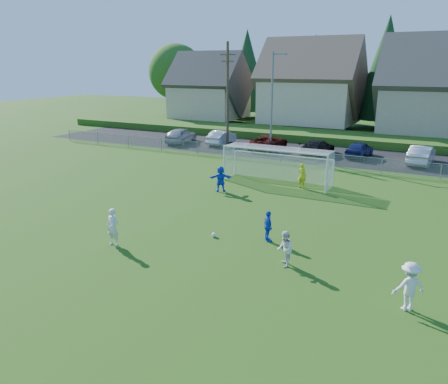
{
  "coord_description": "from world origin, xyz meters",
  "views": [
    {
      "loc": [
        10.23,
        -11.65,
        7.88
      ],
      "look_at": [
        0.0,
        8.0,
        1.4
      ],
      "focal_mm": 35.0,
      "sensor_mm": 36.0,
      "label": 1
    }
  ],
  "objects": [
    {
      "name": "ground",
      "position": [
        0.0,
        0.0,
        0.0
      ],
      "size": [
        160.0,
        160.0,
        0.0
      ],
      "primitive_type": "plane",
      "color": "#193D0C",
      "rests_on": "ground"
    },
    {
      "name": "asphalt_lot",
      "position": [
        0.0,
        27.5,
        0.01
      ],
      "size": [
        60.0,
        60.0,
        0.0
      ],
      "primitive_type": "plane",
      "color": "black",
      "rests_on": "ground"
    },
    {
      "name": "grass_embankment",
      "position": [
        0.0,
        35.0,
        0.4
      ],
      "size": [
        70.0,
        6.0,
        0.8
      ],
      "primitive_type": "cube",
      "color": "#1E420F",
      "rests_on": "ground"
    },
    {
      "name": "soccer_ball",
      "position": [
        0.88,
        5.26,
        0.11
      ],
      "size": [
        0.22,
        0.22,
        0.22
      ],
      "primitive_type": "sphere",
      "color": "white",
      "rests_on": "ground"
    },
    {
      "name": "player_white_a",
      "position": [
        -2.67,
        2.31,
        0.86
      ],
      "size": [
        0.64,
        0.44,
        1.73
      ],
      "primitive_type": "imported",
      "rotation": [
        0.0,
        0.0,
        0.04
      ],
      "color": "silver",
      "rests_on": "ground"
    },
    {
      "name": "player_white_b",
      "position": [
        4.93,
        3.85,
        0.75
      ],
      "size": [
        0.83,
        0.9,
        1.49
      ],
      "primitive_type": "imported",
      "rotation": [
        0.0,
        0.0,
        -1.1
      ],
      "color": "silver",
      "rests_on": "ground"
    },
    {
      "name": "player_white_c",
      "position": [
        9.68,
        2.64,
        0.85
      ],
      "size": [
        1.27,
        1.14,
        1.7
      ],
      "primitive_type": "imported",
      "rotation": [
        0.0,
        0.0,
        3.73
      ],
      "color": "silver",
      "rests_on": "ground"
    },
    {
      "name": "player_blue_a",
      "position": [
        3.34,
        5.98,
        0.73
      ],
      "size": [
        0.83,
        0.88,
        1.46
      ],
      "primitive_type": "imported",
      "rotation": [
        0.0,
        0.0,
        2.29
      ],
      "color": "blue",
      "rests_on": "ground"
    },
    {
      "name": "player_blue_b",
      "position": [
        -2.49,
        12.3,
        0.84
      ],
      "size": [
        1.58,
        1.23,
        1.67
      ],
      "primitive_type": "imported",
      "rotation": [
        0.0,
        0.0,
        3.69
      ],
      "color": "blue",
      "rests_on": "ground"
    },
    {
      "name": "goalkeeper",
      "position": [
        1.91,
        15.5,
        0.84
      ],
      "size": [
        0.69,
        0.53,
        1.68
      ],
      "primitive_type": "imported",
      "rotation": [
        0.0,
        0.0,
        2.91
      ],
      "color": "#BAC617",
      "rests_on": "ground"
    },
    {
      "name": "car_a",
      "position": [
        -14.76,
        26.56,
        0.79
      ],
      "size": [
        2.34,
        4.79,
        1.58
      ],
      "primitive_type": "imported",
      "rotation": [
        0.0,
        0.0,
        3.25
      ],
      "color": "#9C9FA3",
      "rests_on": "ground"
    },
    {
      "name": "car_b",
      "position": [
        -10.55,
        27.73,
        0.71
      ],
      "size": [
        1.7,
        4.39,
        1.43
      ],
      "primitive_type": "imported",
      "rotation": [
        0.0,
        0.0,
        3.19
      ],
      "color": "silver",
      "rests_on": "ground"
    },
    {
      "name": "car_c",
      "position": [
        -5.2,
        27.25,
        0.71
      ],
      "size": [
        2.63,
        5.22,
        1.42
      ],
      "primitive_type": "imported",
      "rotation": [
        0.0,
        0.0,
        3.09
      ],
      "color": "#510F09",
      "rests_on": "ground"
    },
    {
      "name": "car_d",
      "position": [
        -0.3,
        26.98,
        0.68
      ],
      "size": [
        2.41,
        4.87,
        1.36
      ],
      "primitive_type": "imported",
      "rotation": [
        0.0,
        0.0,
        3.03
      ],
      "color": "black",
      "rests_on": "ground"
    },
    {
      "name": "car_e",
      "position": [
        3.29,
        27.56,
        0.7
      ],
      "size": [
        2.02,
        4.25,
        1.4
      ],
      "primitive_type": "imported",
      "rotation": [
        0.0,
        0.0,
        3.05
      ],
      "color": "#161E4E",
      "rests_on": "ground"
    },
    {
      "name": "car_f",
      "position": [
        8.36,
        27.02,
        0.77
      ],
      "size": [
        1.99,
        4.79,
        1.54
      ],
      "primitive_type": "imported",
      "rotation": [
        0.0,
        0.0,
        3.06
      ],
      "color": "silver",
      "rests_on": "ground"
    },
    {
      "name": "soccer_goal",
      "position": [
        0.0,
        16.05,
        1.63
      ],
      "size": [
        7.42,
        1.9,
        2.5
      ],
      "color": "white",
      "rests_on": "ground"
    },
    {
      "name": "chainlink_fence",
      "position": [
        0.0,
        22.0,
        0.63
      ],
      "size": [
        52.06,
        0.06,
        1.2
      ],
      "color": "gray",
      "rests_on": "ground"
    },
    {
      "name": "streetlight",
      "position": [
        -4.45,
        26.0,
        4.84
      ],
      "size": [
        1.38,
        0.18,
        9.0
      ],
      "color": "slate",
      "rests_on": "ground"
    },
    {
      "name": "utility_pole",
      "position": [
        -9.5,
        27.0,
        5.15
      ],
      "size": [
        1.6,
        0.26,
        10.0
      ],
      "color": "#473321",
      "rests_on": "ground"
    },
    {
      "name": "houses_row",
      "position": [
        1.97,
        42.46,
        7.33
      ],
      "size": [
        53.9,
        11.45,
        13.27
      ],
      "color": "tan",
      "rests_on": "ground"
    },
    {
      "name": "tree_row",
      "position": [
        1.04,
        48.74,
        6.91
      ],
      "size": [
        65.98,
        12.36,
        13.8
      ],
      "color": "#382616",
      "rests_on": "ground"
    }
  ]
}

